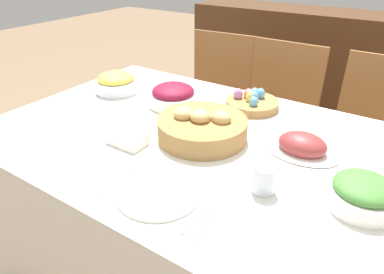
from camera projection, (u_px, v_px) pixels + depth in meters
name	position (u px, v px, depth m)	size (l,w,h in m)	color
dining_table	(203.00, 218.00, 1.41)	(1.60, 1.01, 0.76)	silver
chair_far_center	(273.00, 119.00, 1.97)	(0.43, 0.43, 0.91)	brown
chair_far_right	(370.00, 143.00, 1.72)	(0.43, 0.43, 0.91)	brown
chair_far_left	(215.00, 104.00, 2.16)	(0.45, 0.45, 0.91)	brown
sideboard	(289.00, 72.00, 2.73)	(1.52, 0.44, 0.97)	#4C2D19
bread_basket	(202.00, 128.00, 1.21)	(0.32, 0.32, 0.11)	#9E7542
egg_basket	(252.00, 102.00, 1.45)	(0.22, 0.22, 0.08)	#9E7542
ham_platter	(302.00, 146.00, 1.13)	(0.25, 0.17, 0.08)	white
green_salad_bowl	(363.00, 193.00, 0.89)	(0.19, 0.19, 0.09)	white
beet_salad_bowl	(173.00, 95.00, 1.47)	(0.21, 0.21, 0.09)	white
pineapple_bowl	(116.00, 83.00, 1.60)	(0.20, 0.20, 0.10)	silver
dinner_plate	(159.00, 192.00, 0.95)	(0.24, 0.24, 0.01)	white
fork	(121.00, 176.00, 1.02)	(0.01, 0.18, 0.00)	silver
knife	(203.00, 212.00, 0.88)	(0.01, 0.18, 0.00)	silver
spoon	(213.00, 217.00, 0.87)	(0.01, 0.18, 0.00)	silver
drinking_cup	(264.00, 178.00, 0.95)	(0.07, 0.07, 0.08)	silver
butter_dish	(127.00, 140.00, 1.18)	(0.13, 0.08, 0.03)	white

